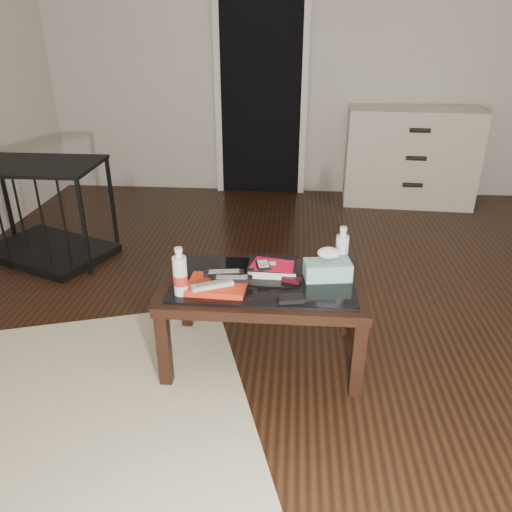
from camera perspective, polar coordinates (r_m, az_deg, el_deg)
The scene contains 19 objects.
ground at distance 3.05m, azimuth 4.81°, elevation -7.13°, with size 5.00×5.00×0.00m, color black.
room_shell at distance 2.57m, azimuth 6.25°, elevation 24.95°, with size 5.00×5.00×5.00m.
doorway at distance 5.08m, azimuth 0.58°, elevation 18.54°, with size 0.90×0.08×2.07m.
coffee_table at distance 2.52m, azimuth 0.86°, elevation -4.04°, with size 1.00×0.60×0.46m.
rug at distance 2.61m, azimuth -24.74°, elevation -16.10°, with size 2.00×1.50×0.01m, color #BFB894.
dresser at distance 5.06m, azimuth 17.16°, elevation 10.80°, with size 1.23×0.57×0.90m.
pet_crate at distance 4.06m, azimuth -22.95°, elevation 3.12°, with size 1.06×0.90×0.71m.
magazines at distance 2.41m, azimuth -4.46°, elevation -3.35°, with size 0.28×0.21×0.03m, color red.
remote_silver at distance 2.37m, azimuth -5.01°, elevation -3.29°, with size 0.20×0.05×0.02m, color silver.
remote_black_front at distance 2.41m, azimuth -2.79°, elevation -2.59°, with size 0.20×0.05×0.02m, color black.
remote_black_back at distance 2.47m, azimuth -3.68°, elevation -1.93°, with size 0.20×0.05×0.02m, color black.
textbook at distance 2.56m, azimuth 1.97°, elevation -1.27°, with size 0.25×0.20×0.05m, color black.
dvd_mailers at distance 2.54m, azimuth 1.73°, elevation -0.90°, with size 0.19×0.14×0.01m, color red.
ipod at distance 2.50m, azimuth 0.81°, elevation -1.00°, with size 0.06×0.10×0.02m, color black.
flip_phone at distance 2.47m, azimuth 4.07°, elevation -2.69°, with size 0.09×0.05×0.02m, color black.
wallet at distance 2.31m, azimuth 3.98°, elevation -4.86°, with size 0.12×0.07×0.02m, color black.
water_bottle_left at distance 2.34m, azimuth -8.69°, elevation -1.72°, with size 0.07×0.07×0.24m, color white.
water_bottle_right at distance 2.57m, azimuth 9.79°, elevation 0.83°, with size 0.07×0.07×0.24m, color silver.
tissue_box at distance 2.51m, azimuth 8.17°, elevation -1.60°, with size 0.23×0.12×0.09m, color teal.
Camera 1 is at (-0.05, -2.57, 1.64)m, focal length 35.00 mm.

